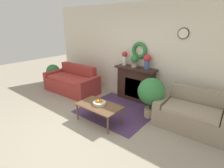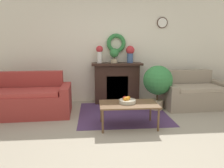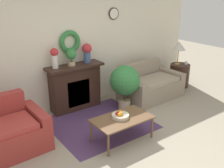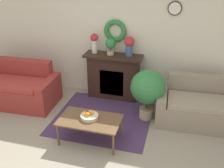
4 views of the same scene
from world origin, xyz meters
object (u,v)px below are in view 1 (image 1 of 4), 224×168
(loveseat_right, at_px, (192,115))
(fruit_bowl, at_px, (99,103))
(vase_on_mantel_left, at_px, (125,57))
(vase_on_mantel_right, at_px, (147,61))
(potted_plant_floor_by_loveseat, at_px, (151,93))
(coffee_table, at_px, (99,107))
(potted_plant_on_mantel, at_px, (134,60))
(couch_left, at_px, (72,82))
(potted_plant_floor_by_couch, at_px, (53,72))
(fireplace, at_px, (135,83))

(loveseat_right, xyz_separation_m, fruit_bowl, (-1.72, -1.07, 0.17))
(vase_on_mantel_left, bearing_deg, vase_on_mantel_right, 0.00)
(vase_on_mantel_left, xyz_separation_m, vase_on_mantel_right, (0.73, 0.00, -0.00))
(loveseat_right, height_order, potted_plant_floor_by_loveseat, potted_plant_floor_by_loveseat)
(coffee_table, bearing_deg, vase_on_mantel_right, 79.65)
(vase_on_mantel_right, height_order, potted_plant_on_mantel, vase_on_mantel_right)
(couch_left, height_order, potted_plant_floor_by_loveseat, potted_plant_floor_by_loveseat)
(potted_plant_floor_by_couch, bearing_deg, couch_left, -2.71)
(couch_left, relative_size, potted_plant_floor_by_couch, 2.50)
(loveseat_right, xyz_separation_m, coffee_table, (-1.70, -1.10, 0.09))
(vase_on_mantel_right, bearing_deg, coffee_table, -100.35)
(fireplace, relative_size, fruit_bowl, 4.11)
(vase_on_mantel_left, height_order, vase_on_mantel_right, vase_on_mantel_left)
(fireplace, bearing_deg, vase_on_mantel_right, 1.01)
(vase_on_mantel_left, bearing_deg, potted_plant_on_mantel, -3.30)
(fireplace, height_order, coffee_table, fireplace)
(fireplace, bearing_deg, vase_on_mantel_left, 179.19)
(potted_plant_on_mantel, bearing_deg, loveseat_right, -15.00)
(couch_left, distance_m, potted_plant_on_mantel, 2.21)
(vase_on_mantel_right, bearing_deg, vase_on_mantel_left, 180.00)
(fruit_bowl, distance_m, potted_plant_floor_by_couch, 3.21)
(fireplace, xyz_separation_m, vase_on_mantel_right, (0.33, 0.01, 0.72))
(fireplace, xyz_separation_m, vase_on_mantel_left, (-0.41, 0.01, 0.72))
(potted_plant_floor_by_loveseat, bearing_deg, loveseat_right, 10.14)
(coffee_table, distance_m, potted_plant_floor_by_couch, 3.24)
(fruit_bowl, relative_size, potted_plant_floor_by_loveseat, 0.30)
(couch_left, relative_size, loveseat_right, 1.24)
(fireplace, xyz_separation_m, coffee_table, (0.03, -1.59, -0.11))
(vase_on_mantel_right, relative_size, potted_plant_on_mantel, 1.17)
(coffee_table, bearing_deg, fruit_bowl, 125.50)
(couch_left, bearing_deg, potted_plant_on_mantel, 19.22)
(loveseat_right, bearing_deg, vase_on_mantel_left, 164.15)
(vase_on_mantel_right, bearing_deg, fireplace, -178.99)
(vase_on_mantel_left, distance_m, potted_plant_on_mantel, 0.35)
(potted_plant_floor_by_couch, bearing_deg, fruit_bowl, -15.51)
(fireplace, distance_m, fruit_bowl, 1.56)
(fruit_bowl, height_order, potted_plant_floor_by_couch, potted_plant_floor_by_couch)
(loveseat_right, bearing_deg, fireplace, 161.39)
(coffee_table, xyz_separation_m, fruit_bowl, (-0.02, 0.03, 0.08))
(fruit_bowl, bearing_deg, loveseat_right, 31.82)
(fruit_bowl, xyz_separation_m, vase_on_mantel_left, (-0.42, 1.57, 0.75))
(fruit_bowl, height_order, vase_on_mantel_left, vase_on_mantel_left)
(loveseat_right, relative_size, vase_on_mantel_left, 3.67)
(fruit_bowl, relative_size, vase_on_mantel_right, 0.72)
(coffee_table, bearing_deg, potted_plant_on_mantel, 93.38)
(vase_on_mantel_right, height_order, potted_plant_floor_by_loveseat, vase_on_mantel_right)
(fireplace, relative_size, potted_plant_on_mantel, 3.49)
(couch_left, bearing_deg, loveseat_right, 1.90)
(loveseat_right, height_order, potted_plant_floor_by_couch, loveseat_right)
(vase_on_mantel_left, bearing_deg, coffee_table, -74.59)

